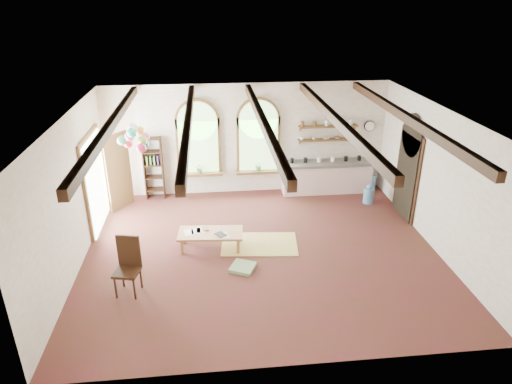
{
  "coord_description": "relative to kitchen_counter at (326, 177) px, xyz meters",
  "views": [
    {
      "loc": [
        -1.08,
        -8.96,
        5.54
      ],
      "look_at": [
        -0.07,
        0.6,
        1.24
      ],
      "focal_mm": 32.0,
      "sensor_mm": 36.0,
      "label": 1
    }
  ],
  "objects": [
    {
      "name": "shelf_bowl_b",
      "position": [
        0.3,
        0.18,
        1.12
      ],
      "size": [
        0.2,
        0.2,
        0.06
      ],
      "primitive_type": "imported",
      "color": "#8C664C",
      "rests_on": "wall_shelf_lower"
    },
    {
      "name": "left_doorway",
      "position": [
        -6.25,
        -1.4,
        0.67
      ],
      "size": [
        0.1,
        1.9,
        2.5
      ],
      "primitive_type": "cube",
      "color": "brown",
      "rests_on": "floor"
    },
    {
      "name": "potted_plant_left",
      "position": [
        -3.7,
        0.12,
        0.37
      ],
      "size": [
        0.27,
        0.23,
        0.3
      ],
      "primitive_type": "imported",
      "color": "#598C4C",
      "rests_on": "window_left"
    },
    {
      "name": "floor_cushion",
      "position": [
        -2.79,
        -3.87,
        -0.43
      ],
      "size": [
        0.65,
        0.65,
        0.08
      ],
      "primitive_type": "cube",
      "rotation": [
        0.0,
        0.0,
        -0.43
      ],
      "color": "#7BA06E",
      "rests_on": "floor"
    },
    {
      "name": "tablet",
      "position": [
        -3.22,
        -3.06,
        -0.05
      ],
      "size": [
        0.31,
        0.34,
        0.01
      ],
      "primitive_type": "cube",
      "rotation": [
        0.0,
        0.0,
        0.58
      ],
      "color": "black",
      "rests_on": "coffee_table"
    },
    {
      "name": "wall_clock",
      "position": [
        1.25,
        0.25,
        1.42
      ],
      "size": [
        0.32,
        0.04,
        0.32
      ],
      "primitive_type": "cylinder",
      "rotation": [
        1.57,
        0.0,
        0.0
      ],
      "color": "black",
      "rests_on": "wall_back"
    },
    {
      "name": "wall_shelf_upper",
      "position": [
        0.0,
        0.18,
        1.47
      ],
      "size": [
        1.7,
        0.24,
        0.04
      ],
      "primitive_type": "cube",
      "color": "brown",
      "rests_on": "wall_back"
    },
    {
      "name": "potted_plant_right",
      "position": [
        -2.0,
        0.12,
        0.37
      ],
      "size": [
        0.27,
        0.23,
        0.3
      ],
      "primitive_type": "imported",
      "color": "#598C4C",
      "rests_on": "window_right"
    },
    {
      "name": "table_book",
      "position": [
        -3.65,
        -2.76,
        -0.04
      ],
      "size": [
        0.2,
        0.25,
        0.02
      ],
      "primitive_type": "imported",
      "rotation": [
        0.0,
        0.0,
        0.18
      ],
      "color": "olive",
      "rests_on": "coffee_table"
    },
    {
      "name": "wall_shelf_lower",
      "position": [
        0.0,
        0.18,
        1.07
      ],
      "size": [
        1.7,
        0.24,
        0.04
      ],
      "primitive_type": "cube",
      "color": "brown",
      "rests_on": "wall_back"
    },
    {
      "name": "shelf_vase",
      "position": [
        0.65,
        0.18,
        1.19
      ],
      "size": [
        0.18,
        0.18,
        0.19
      ],
      "primitive_type": "imported",
      "color": "slate",
      "rests_on": "wall_shelf_lower"
    },
    {
      "name": "water_jug_b",
      "position": [
        1.0,
        -0.9,
        -0.23
      ],
      "size": [
        0.29,
        0.29,
        0.57
      ],
      "color": "#578DBA",
      "rests_on": "floor"
    },
    {
      "name": "floor",
      "position": [
        -2.3,
        -3.2,
        -0.48
      ],
      "size": [
        8.0,
        8.0,
        0.0
      ],
      "primitive_type": "plane",
      "color": "#562324",
      "rests_on": "ground"
    },
    {
      "name": "window_right",
      "position": [
        -2.0,
        0.23,
        1.16
      ],
      "size": [
        1.3,
        0.28,
        2.2
      ],
      "color": "brown",
      "rests_on": "floor"
    },
    {
      "name": "right_doorway",
      "position": [
        1.65,
        -1.7,
        0.62
      ],
      "size": [
        0.1,
        1.3,
        2.4
      ],
      "primitive_type": "cube",
      "color": "black",
      "rests_on": "floor"
    },
    {
      "name": "shelf_cup_b",
      "position": [
        -0.4,
        0.18,
        1.14
      ],
      "size": [
        0.1,
        0.1,
        0.09
      ],
      "primitive_type": "imported",
      "color": "beige",
      "rests_on": "wall_shelf_lower"
    },
    {
      "name": "kitchen_counter",
      "position": [
        0.0,
        0.0,
        0.0
      ],
      "size": [
        2.68,
        0.62,
        0.94
      ],
      "color": "beige",
      "rests_on": "floor"
    },
    {
      "name": "window_left",
      "position": [
        -3.7,
        0.23,
        1.16
      ],
      "size": [
        1.3,
        0.28,
        2.2
      ],
      "color": "brown",
      "rests_on": "floor"
    },
    {
      "name": "shelf_bowl_a",
      "position": [
        -0.05,
        0.18,
        1.12
      ],
      "size": [
        0.22,
        0.22,
        0.05
      ],
      "primitive_type": "imported",
      "color": "beige",
      "rests_on": "wall_shelf_lower"
    },
    {
      "name": "water_jug_a",
      "position": [
        1.36,
        0.0,
        -0.23
      ],
      "size": [
        0.3,
        0.3,
        0.57
      ],
      "color": "#578DBA",
      "rests_on": "floor"
    },
    {
      "name": "bookshelf",
      "position": [
        -5.0,
        0.12,
        0.42
      ],
      "size": [
        0.53,
        0.32,
        1.8
      ],
      "color": "#331F10",
      "rests_on": "floor"
    },
    {
      "name": "side_chair",
      "position": [
        -5.09,
        -4.43,
        -0.14
      ],
      "size": [
        0.56,
        0.56,
        1.18
      ],
      "color": "#331F10",
      "rests_on": "floor"
    },
    {
      "name": "balloon_cluster",
      "position": [
        -5.12,
        -1.61,
        1.85
      ],
      "size": [
        0.73,
        0.84,
        1.14
      ],
      "color": "white",
      "rests_on": "floor"
    },
    {
      "name": "coffee_table",
      "position": [
        -3.46,
        -2.92,
        -0.1
      ],
      "size": [
        1.53,
        0.8,
        0.42
      ],
      "color": "#B47E52",
      "rests_on": "floor"
    },
    {
      "name": "ceiling_beams",
      "position": [
        -2.3,
        -3.2,
        2.62
      ],
      "size": [
        6.2,
        6.8,
        0.18
      ],
      "primitive_type": null,
      "color": "#331F10",
      "rests_on": "ceiling"
    },
    {
      "name": "shelf_cup_a",
      "position": [
        -0.75,
        0.18,
        1.14
      ],
      "size": [
        0.12,
        0.1,
        0.1
      ],
      "primitive_type": "imported",
      "color": "white",
      "rests_on": "wall_shelf_lower"
    },
    {
      "name": "floor_mat",
      "position": [
        -2.32,
        -2.86,
        -0.47
      ],
      "size": [
        1.88,
        1.27,
        0.02
      ],
      "primitive_type": "cube",
      "rotation": [
        0.0,
        0.0,
        -0.1
      ],
      "color": "tan",
      "rests_on": "floor"
    }
  ]
}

